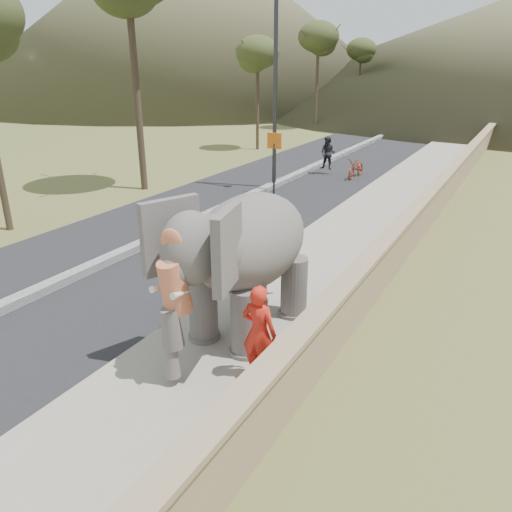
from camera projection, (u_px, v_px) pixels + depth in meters
The scene contains 9 objects.
road at pixel (189, 226), 16.02m from camera, with size 7.00×120.00×0.03m, color black.
median at pixel (189, 223), 15.98m from camera, with size 0.35×120.00×0.22m, color black.
walkway at pixel (337, 251), 13.74m from camera, with size 3.00×120.00×0.15m, color #9E9687.
parapet at pixel (399, 245), 12.82m from camera, with size 0.30×120.00×1.10m, color tan.
lamppost at pixel (283, 63), 18.94m from camera, with size 1.76×0.36×8.00m.
signboard at pixel (274, 153), 19.24m from camera, with size 0.60×0.08×2.40m.
hill_left at pixel (184, 9), 63.45m from camera, with size 60.00×60.00×22.00m, color brown.
elephant_and_man at pixel (251, 261), 9.25m from camera, with size 2.34×3.93×2.76m.
motorcyclist at pixel (345, 162), 22.58m from camera, with size 2.08×1.75×1.74m.
Camera 1 is at (4.25, -2.30, 5.01)m, focal length 35.00 mm.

